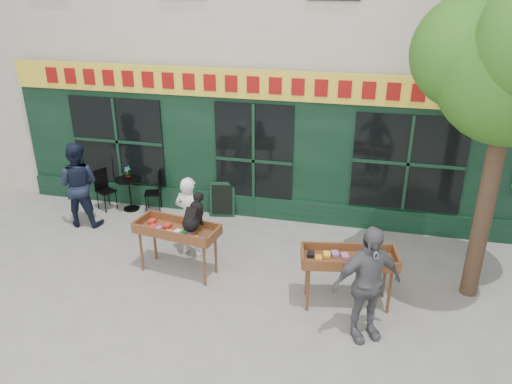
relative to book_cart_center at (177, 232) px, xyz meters
The scene contains 12 objects.
ground 1.17m from the book_cart_center, 15.83° to the left, with size 80.00×80.00×0.00m, color slate.
book_cart_center is the anchor object (origin of this frame).
dog 0.59m from the book_cart_center, ahead, with size 0.34×0.60×0.60m, color black, non-canonical shape.
woman 0.65m from the book_cart_center, 90.00° to the left, with size 0.59×0.39×1.62m, color silver.
book_cart_right 3.07m from the book_cart_center, ahead, with size 1.59×0.87×0.99m.
man_right 3.51m from the book_cart_center, 17.10° to the right, with size 1.08×0.45×1.85m, color #545459.
bistro_table 3.06m from the book_cart_center, 132.78° to the left, with size 0.60×0.60×0.76m.
bistro_chair_left 3.48m from the book_cart_center, 141.10° to the left, with size 0.49×0.49×0.95m.
bistro_chair_right 2.73m from the book_cart_center, 121.80° to the left, with size 0.46×0.45×0.95m.
potted_plant 3.05m from the book_cart_center, 132.78° to the left, with size 0.16×0.11×0.31m, color gray.
man_left 3.08m from the book_cart_center, 154.24° to the left, with size 0.91×0.71×1.87m, color black.
chalkboard 2.46m from the book_cart_center, 87.67° to the left, with size 0.58×0.29×0.79m.
Camera 1 is at (2.39, -7.56, 5.06)m, focal length 35.00 mm.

